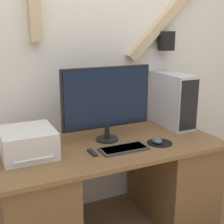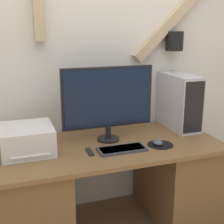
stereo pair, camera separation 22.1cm
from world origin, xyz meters
name	(u,v)px [view 2 (the right image)]	position (x,y,z in m)	size (l,w,h in m)	color
wall_back	(92,49)	(0.00, 0.82, 1.36)	(6.40, 0.19, 2.70)	silver
desk	(110,186)	(0.00, 0.38, 0.37)	(1.61, 0.77, 0.71)	brown
monitor	(108,99)	(0.01, 0.47, 1.02)	(0.69, 0.17, 0.55)	black
keyboard	(122,149)	(0.04, 0.24, 0.72)	(0.33, 0.15, 0.02)	#3D3D42
mousepad	(160,145)	(0.34, 0.25, 0.71)	(0.19, 0.19, 0.00)	black
mouse	(158,142)	(0.31, 0.25, 0.73)	(0.07, 0.09, 0.04)	#4C4C51
computer_tower	(179,101)	(0.67, 0.57, 0.93)	(0.19, 0.44, 0.45)	#B2B2B7
printer	(27,140)	(-0.58, 0.43, 0.80)	(0.34, 0.37, 0.18)	beige
remote_control	(90,152)	(-0.18, 0.27, 0.72)	(0.03, 0.12, 0.02)	black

